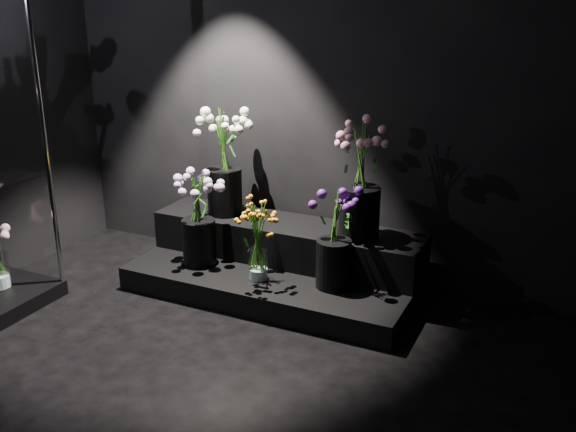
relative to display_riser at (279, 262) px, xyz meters
The scene contains 8 objects.
floor 1.62m from the display_riser, 86.47° to the right, with size 4.00×4.00×0.00m, color black.
wall_back 1.28m from the display_riser, 75.83° to the left, with size 4.00×4.00×0.00m, color black.
display_riser is the anchor object (origin of this frame).
bouquet_orange_bells 0.38m from the display_riser, 93.74° to the right, with size 0.36×0.36×0.54m.
bouquet_lilac 0.67m from the display_riser, 157.14° to the right, with size 0.42×0.42×0.65m.
bouquet_purple 0.61m from the display_riser, 19.72° to the right, with size 0.39×0.39×0.64m.
bouquet_cream_roses 0.87m from the display_riser, 167.49° to the left, with size 0.55×0.55×0.77m.
bouquet_pink_roses 0.88m from the display_riser, ahead, with size 0.41×0.41×0.78m.
Camera 1 is at (1.74, -2.12, 1.98)m, focal length 40.00 mm.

